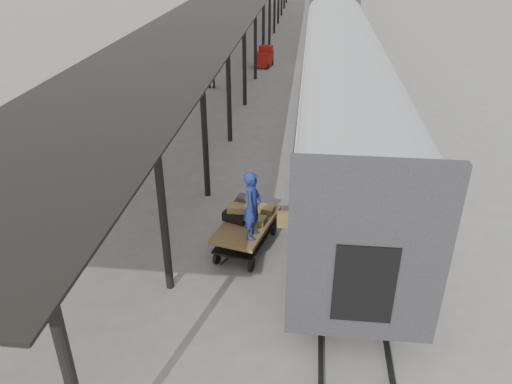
{
  "coord_description": "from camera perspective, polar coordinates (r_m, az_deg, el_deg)",
  "views": [
    {
      "loc": [
        1.94,
        -11.88,
        8.17
      ],
      "look_at": [
        0.63,
        0.22,
        1.7
      ],
      "focal_mm": 35.0,
      "sensor_mm": 36.0,
      "label": 1
    }
  ],
  "objects": [
    {
      "name": "baggage_cart",
      "position": [
        14.1,
        -1.1,
        -4.25
      ],
      "size": [
        1.79,
        2.63,
        0.86
      ],
      "rotation": [
        0.0,
        0.0,
        -0.24
      ],
      "color": "brown",
      "rests_on": "ground"
    },
    {
      "name": "luggage_tug",
      "position": [
        34.0,
        0.97,
        15.12
      ],
      "size": [
        1.17,
        1.62,
        1.3
      ],
      "rotation": [
        0.0,
        0.0,
        -0.2
      ],
      "color": "maroon",
      "rests_on": "ground"
    },
    {
      "name": "rails",
      "position": [
        46.61,
        8.04,
        17.72
      ],
      "size": [
        1.54,
        150.0,
        0.12
      ],
      "color": "black",
      "rests_on": "ground"
    },
    {
      "name": "train",
      "position": [
        46.02,
        8.27,
        20.9
      ],
      "size": [
        3.45,
        76.01,
        4.01
      ],
      "color": "silver",
      "rests_on": "ground"
    },
    {
      "name": "suitcase_stack",
      "position": [
        14.19,
        -1.21,
        -2.11
      ],
      "size": [
        1.46,
        1.13,
        0.58
      ],
      "rotation": [
        0.0,
        0.0,
        -0.24
      ],
      "color": "#363638",
      "rests_on": "baggage_cart"
    },
    {
      "name": "porter",
      "position": [
        12.93,
        -0.4,
        -1.51
      ],
      "size": [
        0.55,
        0.75,
        1.89
      ],
      "primitive_type": "imported",
      "rotation": [
        0.0,
        0.0,
        1.43
      ],
      "color": "navy",
      "rests_on": "baggage_cart"
    },
    {
      "name": "ground",
      "position": [
        14.55,
        -2.56,
        -6.21
      ],
      "size": [
        160.0,
        160.0,
        0.0
      ],
      "primitive_type": "plane",
      "color": "slate",
      "rests_on": "ground"
    },
    {
      "name": "pedestrian",
      "position": [
        29.19,
        -5.1,
        13.42
      ],
      "size": [
        1.11,
        0.77,
        1.75
      ],
      "primitive_type": "imported",
      "rotation": [
        0.0,
        0.0,
        3.51
      ],
      "color": "black",
      "rests_on": "ground"
    }
  ]
}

